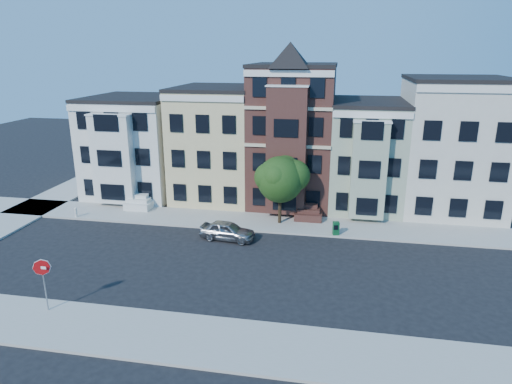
% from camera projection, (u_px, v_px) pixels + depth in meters
% --- Properties ---
extents(ground, '(120.00, 120.00, 0.00)m').
position_uv_depth(ground, '(267.00, 270.00, 28.96)').
color(ground, black).
extents(far_sidewalk, '(60.00, 4.00, 0.15)m').
position_uv_depth(far_sidewalk, '(283.00, 224.00, 36.46)').
color(far_sidewalk, '#9E9B93').
rests_on(far_sidewalk, ground).
extents(near_sidewalk, '(60.00, 4.00, 0.15)m').
position_uv_depth(near_sidewalk, '(240.00, 345.00, 21.42)').
color(near_sidewalk, '#9E9B93').
rests_on(near_sidewalk, ground).
extents(house_white, '(8.00, 9.00, 9.00)m').
position_uv_depth(house_white, '(137.00, 147.00, 43.85)').
color(house_white, silver).
rests_on(house_white, ground).
extents(house_yellow, '(7.00, 9.00, 10.00)m').
position_uv_depth(house_yellow, '(217.00, 144.00, 42.32)').
color(house_yellow, '#D5C289').
rests_on(house_yellow, ground).
extents(house_brown, '(7.00, 9.00, 12.00)m').
position_uv_depth(house_brown, '(293.00, 136.00, 40.82)').
color(house_brown, '#42221C').
rests_on(house_brown, ground).
extents(house_green, '(6.00, 9.00, 9.00)m').
position_uv_depth(house_green, '(366.00, 155.00, 40.14)').
color(house_green, '#95A388').
rests_on(house_green, ground).
extents(house_cream, '(8.00, 9.00, 11.00)m').
position_uv_depth(house_cream, '(451.00, 147.00, 38.64)').
color(house_cream, beige).
rests_on(house_cream, ground).
extents(street_tree, '(6.44, 6.44, 6.69)m').
position_uv_depth(street_tree, '(280.00, 183.00, 35.50)').
color(street_tree, '#2D511E').
rests_on(street_tree, far_sidewalk).
extents(parked_car, '(4.24, 2.13, 1.39)m').
position_uv_depth(parked_car, '(227.00, 231.00, 33.41)').
color(parked_car, gray).
rests_on(parked_car, ground).
extents(newspaper_box, '(0.53, 0.49, 1.00)m').
position_uv_depth(newspaper_box, '(336.00, 228.00, 33.97)').
color(newspaper_box, '#105329').
rests_on(newspaper_box, far_sidewalk).
extents(fire_hydrant, '(0.30, 0.30, 0.65)m').
position_uv_depth(fire_hydrant, '(76.00, 213.00, 37.67)').
color(fire_hydrant, silver).
rests_on(fire_hydrant, far_sidewalk).
extents(stop_sign, '(0.91, 0.17, 3.31)m').
position_uv_depth(stop_sign, '(44.00, 282.00, 23.69)').
color(stop_sign, '#BB0D0F').
rests_on(stop_sign, near_sidewalk).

